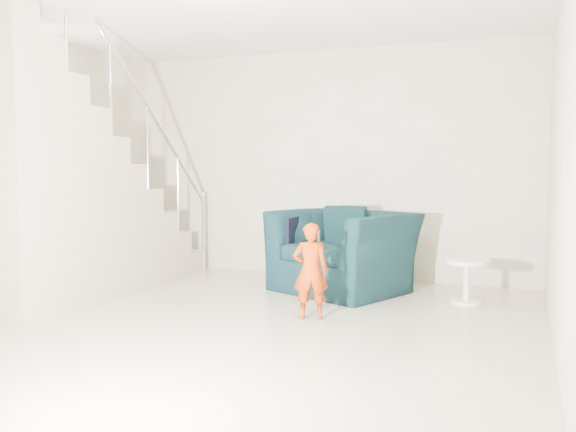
# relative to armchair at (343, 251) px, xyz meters

# --- Properties ---
(floor) EXTENTS (5.50, 5.50, 0.00)m
(floor) POSITION_rel_armchair_xyz_m (-0.49, -1.96, -0.42)
(floor) COLOR tan
(floor) RESTS_ON ground
(back_wall) EXTENTS (5.00, 0.00, 5.00)m
(back_wall) POSITION_rel_armchair_xyz_m (-0.49, 0.79, 0.93)
(back_wall) COLOR #B1A790
(back_wall) RESTS_ON floor
(right_wall) EXTENTS (0.00, 5.50, 5.50)m
(right_wall) POSITION_rel_armchair_xyz_m (2.01, -1.96, 0.93)
(right_wall) COLOR #B1A790
(right_wall) RESTS_ON floor
(armchair) EXTENTS (1.65, 1.57, 0.85)m
(armchair) POSITION_rel_armchair_xyz_m (0.00, 0.00, 0.00)
(armchair) COLOR black
(armchair) RESTS_ON floor
(toddler) EXTENTS (0.36, 0.30, 0.84)m
(toddler) POSITION_rel_armchair_xyz_m (0.07, -1.27, -0.00)
(toddler) COLOR #A72705
(toddler) RESTS_ON floor
(side_table) EXTENTS (0.43, 0.43, 0.43)m
(side_table) POSITION_rel_armchair_xyz_m (1.29, -0.15, -0.13)
(side_table) COLOR silver
(side_table) RESTS_ON floor
(staircase) EXTENTS (1.02, 3.03, 3.62)m
(staircase) POSITION_rel_armchair_xyz_m (-2.48, -1.41, 0.52)
(staircase) COLOR #ADA089
(staircase) RESTS_ON floor
(cushion) EXTENTS (0.46, 0.22, 0.46)m
(cushion) POSITION_rel_armchair_xyz_m (-0.04, 0.23, 0.24)
(cushion) COLOR black
(cushion) RESTS_ON armchair
(throw) EXTENTS (0.04, 0.45, 0.50)m
(throw) POSITION_rel_armchair_xyz_m (-0.52, -0.09, 0.11)
(throw) COLOR black
(throw) RESTS_ON armchair
(phone) EXTENTS (0.02, 0.05, 0.10)m
(phone) POSITION_rel_armchair_xyz_m (0.17, -1.32, 0.31)
(phone) COLOR black
(phone) RESTS_ON toddler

